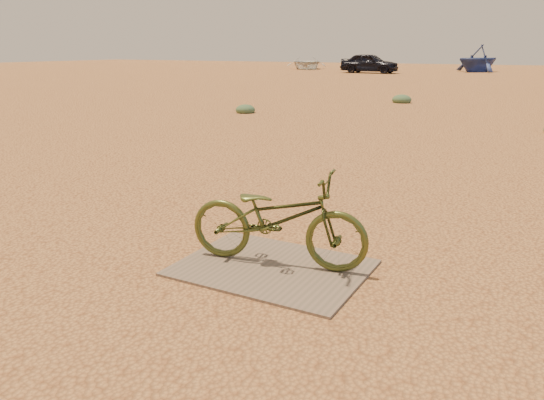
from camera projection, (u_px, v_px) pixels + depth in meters
The scene contains 8 objects.
ground at pixel (247, 265), 4.58m from camera, with size 120.00×120.00×0.00m, color #BB7E46.
plywood_board at pixel (272, 268), 4.50m from camera, with size 1.55×1.17×0.02m, color brown.
bicycle at pixel (278, 218), 4.45m from camera, with size 0.54×1.55×0.81m, color #444C1E.
car at pixel (370, 63), 38.69m from camera, with size 1.67×4.16×1.42m, color black.
boat_near_left at pixel (306, 63), 45.99m from camera, with size 3.51×4.91×1.02m, color silver.
boat_far_left at pixel (478, 58), 40.30m from camera, with size 3.35×3.89×2.04m, color navy.
kale_a at pixel (245, 113), 15.25m from camera, with size 0.56×0.56×0.31m, color #52704C.
kale_c at pixel (401, 103), 18.04m from camera, with size 0.65×0.65×0.36m, color #52704C.
Camera 1 is at (2.22, -3.63, 1.81)m, focal length 35.00 mm.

